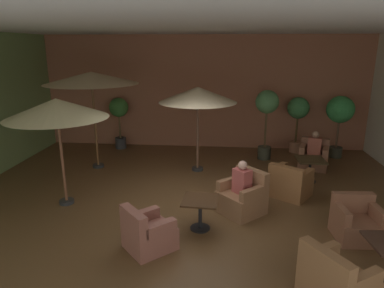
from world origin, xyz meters
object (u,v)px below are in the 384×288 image
(armchair_front_right_east, at_px, (314,157))
(patio_umbrella_center_beige, at_px, (91,78))
(patio_umbrella_tall_red, at_px, (57,109))
(potted_tree_mid_right, at_px, (119,113))
(patio_umbrella_near_wall, at_px, (198,95))
(patron_blue_shirt, at_px, (242,179))
(cafe_table_front_right, at_px, (310,164))
(armchair_mid_center_east, at_px, (148,233))
(armchair_mid_center_north, at_px, (243,197))
(potted_tree_right_corner, at_px, (267,110))
(armchair_front_left_north, at_px, (356,223))
(armchair_front_right_north, at_px, (290,184))
(potted_tree_left_corner, at_px, (340,113))
(potted_tree_mid_left, at_px, (298,113))
(cafe_table_mid_center, at_px, (200,207))
(patron_by_window, at_px, (315,144))
(armchair_front_left_east, at_px, (336,283))

(armchair_front_right_east, xyz_separation_m, patio_umbrella_center_beige, (-6.19, -0.53, 2.23))
(patio_umbrella_tall_red, height_order, potted_tree_mid_right, patio_umbrella_tall_red)
(patio_umbrella_near_wall, height_order, patron_blue_shirt, patio_umbrella_near_wall)
(armchair_front_right_east, bearing_deg, potted_tree_mid_right, 166.98)
(cafe_table_front_right, height_order, armchair_mid_center_east, armchair_mid_center_east)
(armchair_mid_center_north, relative_size, potted_tree_right_corner, 0.53)
(armchair_front_left_north, relative_size, patio_umbrella_tall_red, 0.34)
(armchair_front_left_north, height_order, armchair_front_right_north, armchair_front_right_north)
(armchair_mid_center_east, height_order, patron_blue_shirt, patron_blue_shirt)
(armchair_mid_center_east, height_order, potted_tree_left_corner, potted_tree_left_corner)
(patio_umbrella_center_beige, bearing_deg, potted_tree_mid_right, 87.18)
(armchair_front_right_east, xyz_separation_m, armchair_mid_center_north, (-2.16, -2.98, 0.01))
(cafe_table_front_right, relative_size, potted_tree_mid_right, 0.41)
(armchair_front_right_north, distance_m, patio_umbrella_near_wall, 3.30)
(potted_tree_left_corner, relative_size, patron_blue_shirt, 2.79)
(armchair_front_left_north, bearing_deg, armchair_mid_center_north, 157.49)
(cafe_table_front_right, xyz_separation_m, potted_tree_mid_left, (0.14, 2.62, 0.83))
(potted_tree_mid_right, bearing_deg, patio_umbrella_center_beige, -92.82)
(armchair_front_left_north, height_order, cafe_table_mid_center, armchair_front_left_north)
(cafe_table_mid_center, height_order, potted_tree_left_corner, potted_tree_left_corner)
(armchair_front_right_north, relative_size, patron_by_window, 1.68)
(potted_tree_mid_left, relative_size, potted_tree_mid_right, 1.05)
(patio_umbrella_tall_red, bearing_deg, patio_umbrella_near_wall, 41.18)
(potted_tree_mid_right, relative_size, potted_tree_right_corner, 0.81)
(armchair_front_left_east, relative_size, patio_umbrella_near_wall, 0.46)
(armchair_front_right_east, bearing_deg, armchair_front_left_east, -100.62)
(armchair_front_left_east, bearing_deg, cafe_table_front_right, 81.31)
(armchair_mid_center_east, distance_m, patio_umbrella_near_wall, 4.43)
(cafe_table_front_right, distance_m, armchair_mid_center_north, 2.59)
(armchair_front_right_east, height_order, patio_umbrella_near_wall, patio_umbrella_near_wall)
(cafe_table_front_right, height_order, armchair_front_right_east, armchair_front_right_east)
(armchair_mid_center_north, height_order, potted_tree_mid_left, potted_tree_mid_left)
(armchair_mid_center_north, xyz_separation_m, potted_tree_right_corner, (0.84, 3.66, 1.20))
(armchair_front_left_east, height_order, patron_by_window, patron_by_window)
(potted_tree_left_corner, xyz_separation_m, patron_blue_shirt, (-3.13, -4.08, -0.65))
(potted_tree_mid_left, bearing_deg, patio_umbrella_center_beige, -161.09)
(cafe_table_mid_center, xyz_separation_m, patio_umbrella_near_wall, (-0.30, 3.23, 1.67))
(potted_tree_right_corner, bearing_deg, cafe_table_mid_center, -110.73)
(patio_umbrella_tall_red, bearing_deg, potted_tree_mid_left, 37.31)
(armchair_front_left_north, distance_m, potted_tree_left_corner, 5.12)
(cafe_table_mid_center, bearing_deg, potted_tree_right_corner, 69.27)
(armchair_front_right_east, height_order, armchair_mid_center_east, armchair_front_right_east)
(armchair_mid_center_north, relative_size, potted_tree_mid_left, 0.62)
(armchair_front_right_east, height_order, potted_tree_right_corner, potted_tree_right_corner)
(armchair_front_right_north, bearing_deg, cafe_table_front_right, 55.54)
(armchair_front_right_north, relative_size, armchair_front_right_east, 1.15)
(armchair_front_right_north, xyz_separation_m, armchair_mid_center_east, (-2.82, -2.44, -0.02))
(armchair_front_left_north, relative_size, potted_tree_left_corner, 0.41)
(patio_umbrella_near_wall, bearing_deg, cafe_table_front_right, -11.29)
(armchair_front_left_east, height_order, potted_tree_right_corner, potted_tree_right_corner)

